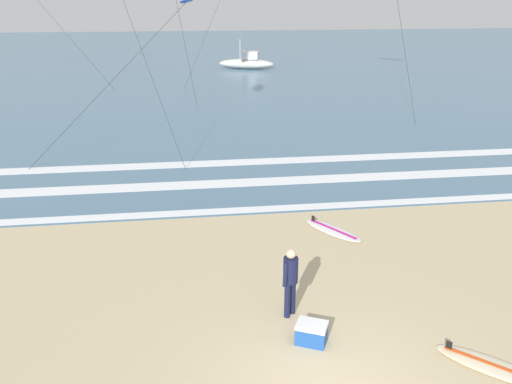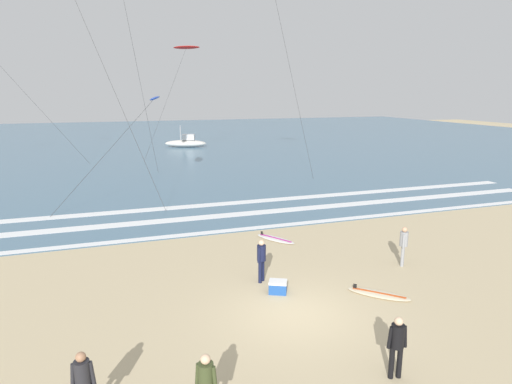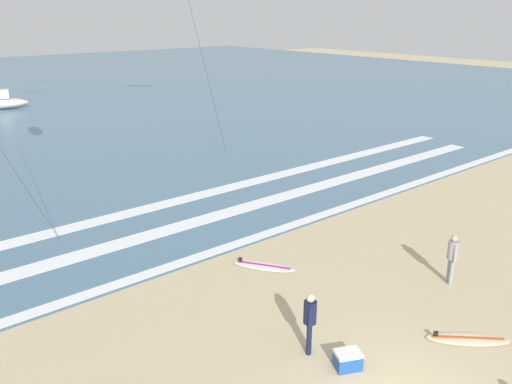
{
  "view_description": "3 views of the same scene",
  "coord_description": "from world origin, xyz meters",
  "px_view_note": "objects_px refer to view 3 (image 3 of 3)",
  "views": [
    {
      "loc": [
        -2.37,
        -7.46,
        6.66
      ],
      "look_at": [
        -0.98,
        2.72,
        2.85
      ],
      "focal_mm": 37.78,
      "sensor_mm": 36.0,
      "label": 1
    },
    {
      "loc": [
        -5.06,
        -11.36,
        6.72
      ],
      "look_at": [
        -0.21,
        3.3,
        3.18
      ],
      "focal_mm": 30.48,
      "sensor_mm": 36.0,
      "label": 2
    },
    {
      "loc": [
        -8.46,
        -5.22,
        7.99
      ],
      "look_at": [
        0.26,
        5.17,
        3.36
      ],
      "focal_mm": 37.53,
      "sensor_mm": 36.0,
      "label": 3
    }
  ],
  "objects_px": {
    "surfboard_left_pile": "(264,266)",
    "cooler_box": "(348,360)",
    "surfer_left_far": "(310,318)",
    "surfboard_right_spare": "(468,339)",
    "surfer_right_near": "(452,255)"
  },
  "relations": [
    {
      "from": "surfer_left_far",
      "to": "surfer_right_near",
      "type": "height_order",
      "value": "same"
    },
    {
      "from": "surfer_left_far",
      "to": "surfboard_left_pile",
      "type": "relative_size",
      "value": 0.76
    },
    {
      "from": "surfer_right_near",
      "to": "surfboard_right_spare",
      "type": "distance_m",
      "value": 3.24
    },
    {
      "from": "surfboard_left_pile",
      "to": "cooler_box",
      "type": "height_order",
      "value": "cooler_box"
    },
    {
      "from": "surfboard_left_pile",
      "to": "surfboard_right_spare",
      "type": "bearing_deg",
      "value": -78.5
    },
    {
      "from": "surfer_right_near",
      "to": "surfboard_left_pile",
      "type": "distance_m",
      "value": 5.87
    },
    {
      "from": "surfboard_left_pile",
      "to": "surfer_right_near",
      "type": "bearing_deg",
      "value": -50.27
    },
    {
      "from": "surfboard_left_pile",
      "to": "cooler_box",
      "type": "relative_size",
      "value": 2.8
    },
    {
      "from": "surfboard_left_pile",
      "to": "surfer_left_far",
      "type": "bearing_deg",
      "value": -117.14
    },
    {
      "from": "surfer_right_near",
      "to": "surfboard_left_pile",
      "type": "xyz_separation_m",
      "value": [
        -3.7,
        4.46,
        -0.91
      ]
    },
    {
      "from": "surfer_right_near",
      "to": "cooler_box",
      "type": "relative_size",
      "value": 2.14
    },
    {
      "from": "surfer_left_far",
      "to": "cooler_box",
      "type": "xyz_separation_m",
      "value": [
        0.25,
        -1.03,
        -0.74
      ]
    },
    {
      "from": "surfboard_left_pile",
      "to": "surfboard_right_spare",
      "type": "xyz_separation_m",
      "value": [
        1.31,
        -6.44,
        0.0
      ]
    },
    {
      "from": "surfer_left_far",
      "to": "surfboard_right_spare",
      "type": "height_order",
      "value": "surfer_left_far"
    },
    {
      "from": "surfer_right_near",
      "to": "cooler_box",
      "type": "height_order",
      "value": "surfer_right_near"
    }
  ]
}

